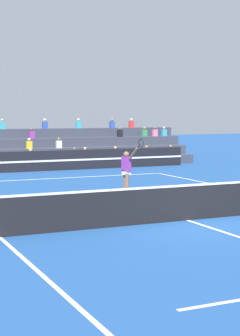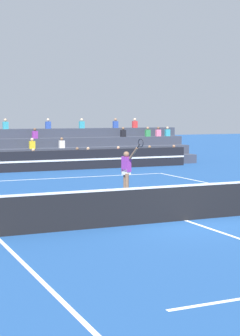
{
  "view_description": "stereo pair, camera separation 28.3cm",
  "coord_description": "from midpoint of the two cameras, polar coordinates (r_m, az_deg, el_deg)",
  "views": [
    {
      "loc": [
        -8.54,
        -13.86,
        3.09
      ],
      "look_at": [
        0.11,
        4.96,
        1.1
      ],
      "focal_mm": 60.0,
      "sensor_mm": 36.0,
      "label": 1
    },
    {
      "loc": [
        -8.28,
        -13.97,
        3.09
      ],
      "look_at": [
        0.11,
        4.96,
        1.1
      ],
      "focal_mm": 60.0,
      "sensor_mm": 36.0,
      "label": 2
    }
  ],
  "objects": [
    {
      "name": "court_lines",
      "position": [
        16.55,
        6.39,
        -5.29
      ],
      "size": [
        11.1,
        23.9,
        0.01
      ],
      "color": "white",
      "rests_on": "ground"
    },
    {
      "name": "ground_plane",
      "position": [
        16.55,
        6.39,
        -5.31
      ],
      "size": [
        120.0,
        120.0,
        0.0
      ],
      "primitive_type": "plane",
      "color": "navy"
    },
    {
      "name": "tennis_player",
      "position": [
        20.87,
        0.3,
        -0.32
      ],
      "size": [
        0.38,
        1.34,
        2.28
      ],
      "color": "brown",
      "rests_on": "ground"
    },
    {
      "name": "tennis_ball",
      "position": [
        21.99,
        9.35,
        -2.57
      ],
      "size": [
        0.07,
        0.07,
        0.07
      ],
      "primitive_type": "sphere",
      "color": "#C6DB33",
      "rests_on": "ground"
    },
    {
      "name": "bleacher_stand",
      "position": [
        33.82,
        -10.21,
        1.57
      ],
      "size": [
        20.96,
        3.8,
        2.83
      ],
      "color": "#383D4C",
      "rests_on": "ground"
    },
    {
      "name": "sponsor_banner_wall",
      "position": [
        30.79,
        -8.73,
        0.69
      ],
      "size": [
        18.0,
        0.26,
        1.1
      ],
      "color": "black",
      "rests_on": "ground"
    },
    {
      "name": "tennis_net",
      "position": [
        16.46,
        6.41,
        -3.44
      ],
      "size": [
        12.0,
        0.1,
        1.1
      ],
      "color": "slate",
      "rests_on": "ground"
    }
  ]
}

